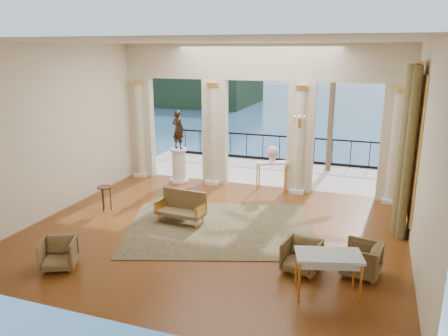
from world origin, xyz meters
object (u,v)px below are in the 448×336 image
at_px(armchair_a, 58,252).
at_px(console_table, 272,167).
at_px(game_table, 329,258).
at_px(side_table, 105,190).
at_px(armchair_d, 183,200).
at_px(pedestal, 179,166).
at_px(armchair_c, 361,258).
at_px(settee, 182,207).
at_px(armchair_b, 302,255).
at_px(statue, 178,130).

bearing_deg(armchair_a, console_table, 38.51).
relative_size(game_table, side_table, 1.89).
xyz_separation_m(armchair_d, side_table, (-2.05, -0.66, 0.27)).
distance_m(pedestal, console_table, 3.18).
xyz_separation_m(armchair_a, game_table, (5.27, 0.80, 0.37)).
height_order(armchair_c, settee, settee).
bearing_deg(armchair_b, armchair_d, 157.67).
distance_m(armchair_c, armchair_d, 5.21).
relative_size(armchair_d, side_table, 0.92).
height_order(armchair_a, settee, settee).
xyz_separation_m(game_table, side_table, (-6.29, 2.35, -0.13)).
height_order(armchair_c, pedestal, pedestal).
relative_size(armchair_d, pedestal, 0.55).
bearing_deg(game_table, armchair_d, 129.25).
bearing_deg(armchair_c, statue, -117.79).
bearing_deg(statue, game_table, 153.33).
xyz_separation_m(armchair_c, pedestal, (-6.07, 4.55, 0.18)).
bearing_deg(pedestal, side_table, -103.65).
distance_m(armchair_d, game_table, 5.21).
distance_m(armchair_b, side_table, 5.93).
bearing_deg(armchair_b, armchair_c, 21.37).
distance_m(armchair_c, side_table, 6.98).
bearing_deg(armchair_d, console_table, -74.30).
bearing_deg(side_table, console_table, 39.13).
distance_m(armchair_b, pedestal, 6.87).
bearing_deg(armchair_a, settee, 39.69).
distance_m(armchair_d, settee, 0.80).
xyz_separation_m(statue, console_table, (3.17, 0.05, -1.00)).
height_order(armchair_c, armchair_d, armchair_c).
distance_m(armchair_d, side_table, 2.17).
bearing_deg(settee, armchair_d, 117.42).
bearing_deg(statue, side_table, 94.58).
distance_m(armchair_d, statue, 3.16).
xyz_separation_m(armchair_c, statue, (-6.07, 4.55, 1.41)).
relative_size(armchair_a, pedestal, 0.61).
bearing_deg(armchair_b, statue, 145.69).
bearing_deg(game_table, console_table, 97.60).
relative_size(game_table, pedestal, 1.13).
bearing_deg(side_table, pedestal, 76.35).
bearing_deg(side_table, game_table, -20.51).
bearing_deg(armchair_c, side_table, -92.52).
bearing_deg(armchair_a, statue, 65.46).
relative_size(console_table, side_table, 1.55).
xyz_separation_m(armchair_a, side_table, (-1.02, 3.15, 0.24)).
bearing_deg(settee, console_table, 68.78).
distance_m(armchair_a, console_table, 7.00).
xyz_separation_m(armchair_d, game_table, (4.24, -3.01, 0.40)).
relative_size(armchair_a, armchair_c, 0.94).
distance_m(settee, console_table, 3.65).
relative_size(armchair_a, side_table, 1.01).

